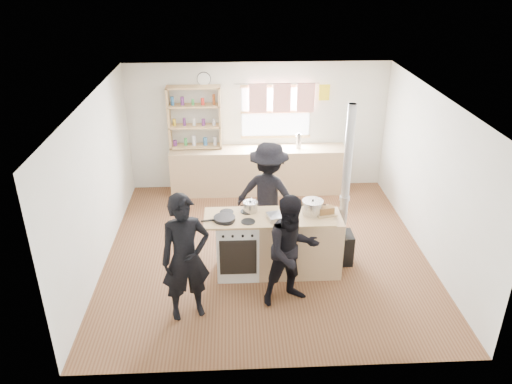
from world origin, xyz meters
TOP-DOWN VIEW (x-y plane):
  - ground at (0.00, 0.00)m, footprint 5.00×5.00m
  - back_counter at (0.00, 2.22)m, footprint 3.40×0.55m
  - shelving_unit at (-1.20, 2.34)m, footprint 1.00×0.28m
  - thermos at (0.77, 2.22)m, footprint 0.10×0.10m
  - cooking_island at (0.14, -0.55)m, footprint 1.97×0.64m
  - skillet_greens at (-0.63, -0.63)m, footprint 0.36×0.36m
  - roast_tray at (0.15, -0.63)m, footprint 0.38×0.31m
  - stockpot_stove at (-0.26, -0.39)m, footprint 0.21×0.21m
  - stockpot_counter at (0.63, -0.50)m, footprint 0.31×0.31m
  - bread_board at (0.82, -0.54)m, footprint 0.32×0.26m
  - flue_heater at (1.12, -0.35)m, footprint 0.35×0.35m
  - person_near_left at (-1.11, -1.47)m, footprint 0.73×0.59m
  - person_near_right at (0.25, -1.25)m, footprint 0.91×0.80m
  - person_far at (0.06, 0.32)m, footprint 1.27×1.02m

SIDE VIEW (x-z plane):
  - ground at x=0.00m, z-range -0.01..0.00m
  - back_counter at x=0.00m, z-range 0.00..0.90m
  - cooking_island at x=0.14m, z-range 0.00..0.93m
  - flue_heater at x=1.12m, z-range -0.60..1.90m
  - person_near_right at x=0.25m, z-range 0.00..1.57m
  - person_far at x=0.06m, z-range 0.00..1.71m
  - person_near_left at x=-1.11m, z-range 0.00..1.74m
  - skillet_greens at x=-0.63m, z-range 0.93..0.98m
  - roast_tray at x=0.15m, z-range 0.93..1.01m
  - bread_board at x=0.82m, z-range 0.92..1.04m
  - stockpot_stove at x=-0.26m, z-range 0.92..1.10m
  - stockpot_counter at x=0.63m, z-range 0.92..1.15m
  - thermos at x=0.77m, z-range 0.90..1.19m
  - shelving_unit at x=-1.20m, z-range 0.91..2.11m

